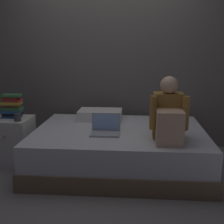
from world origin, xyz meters
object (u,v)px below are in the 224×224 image
object	(u,v)px
pillow	(100,115)
mug	(18,117)
person_sitting	(168,117)
laptop	(106,129)
nightstand	(13,141)
bed	(120,148)
book_stack	(12,106)

from	to	relation	value
pillow	mug	size ratio (longest dim) A/B	6.22
person_sitting	laptop	size ratio (longest dim) A/B	2.05
pillow	person_sitting	bearing A→B (deg)	-45.78
nightstand	person_sitting	xyz separation A→B (m)	(1.82, -0.37, 0.43)
nightstand	mug	world-z (taller)	mug
bed	pillow	bearing A→B (deg)	122.12
nightstand	pillow	bearing A→B (deg)	23.79
person_sitting	mug	bearing A→B (deg)	171.46
person_sitting	mug	distance (m)	1.71
bed	mug	size ratio (longest dim) A/B	22.22
laptop	pillow	bearing A→B (deg)	102.05
nightstand	book_stack	distance (m)	0.42
nightstand	mug	size ratio (longest dim) A/B	6.33
nightstand	pillow	distance (m)	1.14
mug	pillow	bearing A→B (deg)	32.64
nightstand	laptop	bearing A→B (deg)	-9.42
person_sitting	pillow	bearing A→B (deg)	134.22
bed	person_sitting	bearing A→B (deg)	-35.71
nightstand	laptop	xyz separation A→B (m)	(1.15, -0.19, 0.24)
person_sitting	laptop	bearing A→B (deg)	164.67
person_sitting	book_stack	distance (m)	1.87
bed	mug	world-z (taller)	mug
pillow	nightstand	bearing A→B (deg)	-156.21
person_sitting	book_stack	size ratio (longest dim) A/B	2.30
bed	pillow	size ratio (longest dim) A/B	3.57
pillow	book_stack	xyz separation A→B (m)	(-1.02, -0.40, 0.18)
person_sitting	book_stack	bearing A→B (deg)	166.88
bed	mug	xyz separation A→B (m)	(-1.17, -0.12, 0.38)
bed	person_sitting	xyz separation A→B (m)	(0.52, -0.37, 0.49)
bed	laptop	distance (m)	0.38
pillow	book_stack	distance (m)	1.11
person_sitting	pillow	distance (m)	1.16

